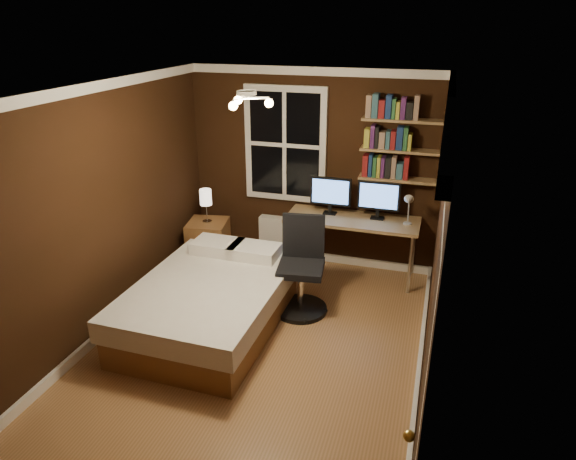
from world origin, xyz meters
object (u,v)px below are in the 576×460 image
(desk_lamp, at_px, (408,209))
(radiator, at_px, (274,237))
(bedside_lamp, at_px, (206,206))
(office_chair, at_px, (301,275))
(nightstand, at_px, (209,244))
(monitor_right, at_px, (378,200))
(desk, at_px, (352,223))
(monitor_left, at_px, (330,196))
(bed, at_px, (210,303))

(desk_lamp, bearing_deg, radiator, 170.28)
(bedside_lamp, distance_m, office_chair, 1.67)
(nightstand, relative_size, office_chair, 0.57)
(radiator, distance_m, office_chair, 1.39)
(nightstand, bearing_deg, monitor_right, -1.18)
(bedside_lamp, xyz_separation_m, radiator, (0.74, 0.48, -0.54))
(bedside_lamp, xyz_separation_m, desk_lamp, (2.48, 0.18, 0.16))
(desk, bearing_deg, monitor_left, 164.87)
(nightstand, height_order, office_chair, office_chair)
(bed, distance_m, monitor_left, 2.04)
(monitor_right, distance_m, desk_lamp, 0.40)
(office_chair, bearing_deg, desk_lamp, 32.62)
(monitor_right, bearing_deg, radiator, 174.41)
(bed, bearing_deg, office_chair, 38.96)
(monitor_right, relative_size, desk_lamp, 1.15)
(bed, height_order, desk, desk)
(radiator, bearing_deg, nightstand, -147.19)
(desk, bearing_deg, bedside_lamp, -171.79)
(desk, relative_size, desk_lamp, 3.67)
(bed, xyz_separation_m, monitor_left, (0.88, 1.69, 0.72))
(bed, xyz_separation_m, nightstand, (-0.64, 1.34, 0.02))
(radiator, bearing_deg, office_chair, -59.08)
(radiator, xyz_separation_m, office_chair, (0.71, -1.19, 0.13))
(radiator, xyz_separation_m, monitor_left, (0.78, -0.13, 0.71))
(bedside_lamp, height_order, monitor_left, monitor_left)
(nightstand, distance_m, monitor_left, 1.71)
(desk, bearing_deg, bed, -126.32)
(nightstand, bearing_deg, bed, -74.86)
(bed, height_order, nightstand, bed)
(nightstand, xyz_separation_m, desk_lamp, (2.48, 0.18, 0.68))
(bedside_lamp, relative_size, office_chair, 0.41)
(bedside_lamp, xyz_separation_m, desk, (1.82, 0.26, -0.12))
(bedside_lamp, xyz_separation_m, office_chair, (1.45, -0.71, -0.41))
(bed, bearing_deg, nightstand, 116.46)
(monitor_left, height_order, desk_lamp, monitor_left)
(office_chair, bearing_deg, nightstand, 145.74)
(desk, height_order, office_chair, office_chair)
(bed, height_order, bedside_lamp, bedside_lamp)
(bed, bearing_deg, desk, 54.57)
(desk, distance_m, desk_lamp, 0.72)
(radiator, distance_m, desk_lamp, 1.90)
(nightstand, relative_size, monitor_right, 1.20)
(nightstand, distance_m, bedside_lamp, 0.52)
(radiator, bearing_deg, desk, -11.25)
(bed, relative_size, monitor_right, 3.89)
(bed, xyz_separation_m, desk, (1.18, 1.61, 0.42))
(nightstand, relative_size, bedside_lamp, 1.40)
(monitor_right, xyz_separation_m, office_chair, (-0.66, -1.05, -0.58))
(bed, bearing_deg, bedside_lamp, 116.46)
(nightstand, bearing_deg, bedside_lamp, 0.00)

